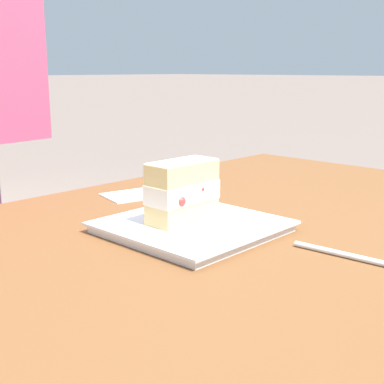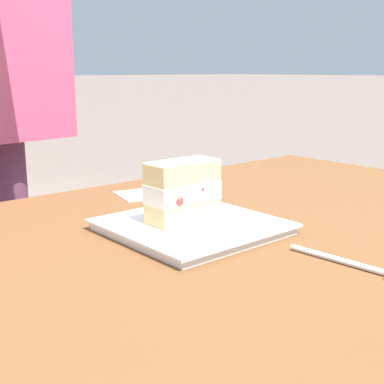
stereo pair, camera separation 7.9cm
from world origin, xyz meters
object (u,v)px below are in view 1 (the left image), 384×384
patio_table (319,296)px  paper_napkin (142,194)px  dessert_fork (363,259)px  dessert_plate (192,227)px  cake_slice (182,191)px

patio_table → paper_napkin: bearing=-84.7°
patio_table → dessert_fork: size_ratio=6.50×
dessert_plate → dessert_fork: 0.26m
dessert_plate → cake_slice: 0.06m
dessert_plate → dessert_fork: size_ratio=1.39×
dessert_plate → dessert_fork: bearing=103.1°
dessert_fork → paper_napkin: bearing=-95.9°
cake_slice → dessert_plate: bearing=118.9°
cake_slice → dessert_fork: cake_slice is taller
cake_slice → paper_napkin: 0.26m
patio_table → dessert_fork: dessert_fork is taller
patio_table → cake_slice: cake_slice is taller
cake_slice → dessert_fork: (-0.07, 0.26, -0.06)m
dessert_plate → paper_napkin: 0.26m
patio_table → paper_napkin: size_ratio=6.82×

